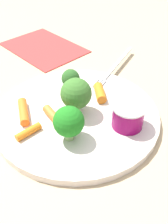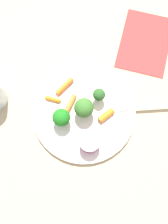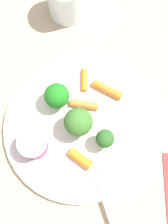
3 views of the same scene
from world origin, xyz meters
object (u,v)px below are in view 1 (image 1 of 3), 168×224
Objects in this scene: carrot_stick_1 at (100,93)px; napkin at (44,47)px; broccoli_floret_2 at (71,79)px; broccoli_floret_1 at (79,93)px; carrot_stick_0 at (23,112)px; carrot_stick_2 at (28,132)px; plate at (77,115)px; fork at (115,66)px; sauce_cup at (129,115)px; carrot_stick_3 at (54,116)px; broccoli_floret_0 at (69,122)px.

carrot_stick_1 is 0.24m from napkin.
broccoli_floret_1 is at bearing 129.39° from broccoli_floret_2.
carrot_stick_1 is 0.23× the size of napkin.
carrot_stick_0 is 1.41× the size of carrot_stick_2.
broccoli_floret_1 reaches higher than plate.
broccoli_floret_1 reaches higher than napkin.
carrot_stick_2 is 0.22× the size of fork.
carrot_stick_3 is at bearing 17.43° from sauce_cup.
broccoli_floret_2 is at bearing -56.06° from plate.
carrot_stick_3 is 0.27m from napkin.
fork is (-0.04, -0.12, -0.03)m from broccoli_floret_2.
carrot_stick_2 is at bearing 59.02° from plate.
broccoli_floret_2 is at bearing -86.99° from carrot_stick_3.
carrot_stick_0 is 0.31× the size of fork.
broccoli_floret_2 is 1.17× the size of carrot_stick_2.
carrot_stick_3 is (-0.05, -0.01, -0.00)m from carrot_stick_0.
sauce_cup reaches higher than plate.
broccoli_floret_2 is at bearing -66.85° from broccoli_floret_0.
fork is (-0.00, -0.21, -0.03)m from broccoli_floret_0.
carrot_stick_0 is at bearing 112.51° from napkin.
sauce_cup is 0.26× the size of napkin.
napkin is at bearing -48.26° from broccoli_floret_1.
broccoli_floret_2 reaches higher than carrot_stick_3.
broccoli_floret_2 is at bearing 11.75° from carrot_stick_1.
napkin is at bearing -64.77° from carrot_stick_2.
fork is at bearing -104.33° from carrot_stick_2.
carrot_stick_2 is at bearing 115.23° from napkin.
broccoli_floret_1 is 0.09m from carrot_stick_0.
broccoli_floret_1 reaches higher than broccoli_floret_2.
plate is 0.07m from broccoli_floret_0.
plate is 0.06m from carrot_stick_1.
sauce_cup is 0.15m from carrot_stick_2.
sauce_cup is 0.12m from broccoli_floret_2.
broccoli_floret_0 is at bearing 167.92° from carrot_stick_0.
broccoli_floret_2 is 0.12m from carrot_stick_2.
carrot_stick_2 is at bearing 15.00° from broccoli_floret_0.
carrot_stick_1 is at bearing 92.79° from fork.
plate is 0.16m from fork.
carrot_stick_0 is (0.08, 0.04, -0.03)m from broccoli_floret_1.
broccoli_floret_0 is 0.32m from napkin.
carrot_stick_3 is at bearing 122.58° from napkin.
sauce_cup is at bearing 142.25° from napkin.
broccoli_floret_2 is 0.08m from carrot_stick_3.
carrot_stick_0 is at bearing 14.98° from sauce_cup.
broccoli_floret_0 is 0.09m from carrot_stick_0.
sauce_cup reaches higher than carrot_stick_0.
plate is 6.60× the size of carrot_stick_2.
sauce_cup is 0.81× the size of broccoli_floret_1.
carrot_stick_1 is 1.06× the size of carrot_stick_2.
broccoli_floret_1 is 0.05m from carrot_stick_3.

